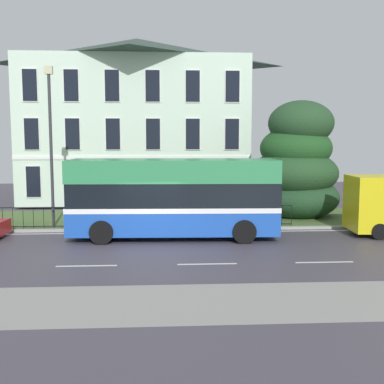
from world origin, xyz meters
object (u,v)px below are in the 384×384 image
georgian_townhouse (138,119)px  evergreen_tree (296,167)px  litter_bin (147,212)px  street_lamp_post (51,137)px  single_decker_bus (174,197)px

georgian_townhouse → evergreen_tree: (8.79, -8.75, -2.87)m
litter_bin → street_lamp_post: bearing=-176.0°
single_decker_bus → litter_bin: 3.07m
georgian_townhouse → single_decker_bus: size_ratio=1.65×
georgian_townhouse → evergreen_tree: size_ratio=2.31×
evergreen_tree → single_decker_bus: evergreen_tree is taller
georgian_townhouse → single_decker_bus: bearing=-80.6°
evergreen_tree → street_lamp_post: bearing=-168.5°
evergreen_tree → street_lamp_post: size_ratio=0.85×
evergreen_tree → single_decker_bus: bearing=-144.0°
georgian_townhouse → street_lamp_post: size_ratio=1.97×
evergreen_tree → street_lamp_post: 12.48m
street_lamp_post → litter_bin: 5.64m
georgian_townhouse → street_lamp_post: georgian_townhouse is taller
georgian_townhouse → street_lamp_post: 11.77m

